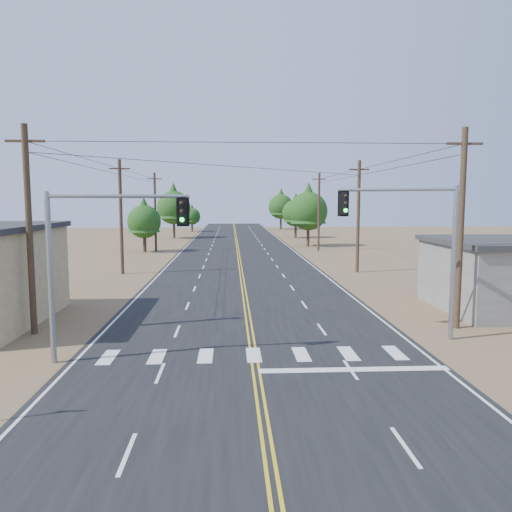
{
  "coord_description": "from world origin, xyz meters",
  "views": [
    {
      "loc": [
        -0.94,
        -12.2,
        6.42
      ],
      "look_at": [
        0.41,
        14.16,
        3.5
      ],
      "focal_mm": 35.0,
      "sensor_mm": 36.0,
      "label": 1
    }
  ],
  "objects": [
    {
      "name": "tree_right_far",
      "position": [
        10.49,
        100.7,
        5.71
      ],
      "size": [
        5.6,
        5.6,
        9.33
      ],
      "color": "#3F2D1E",
      "rests_on": "ground"
    },
    {
      "name": "tree_left_far",
      "position": [
        -9.0,
        93.1,
        3.56
      ],
      "size": [
        3.5,
        3.5,
        5.83
      ],
      "color": "#3F2D1E",
      "rests_on": "ground"
    },
    {
      "name": "ground",
      "position": [
        0.0,
        0.0,
        0.0
      ],
      "size": [
        220.0,
        220.0,
        0.0
      ],
      "primitive_type": "plane",
      "color": "brown",
      "rests_on": "ground"
    },
    {
      "name": "utility_pole_left_near",
      "position": [
        -10.5,
        12.0,
        5.12
      ],
      "size": [
        1.8,
        0.3,
        10.0
      ],
      "color": "#4C3826",
      "rests_on": "ground"
    },
    {
      "name": "tree_left_near",
      "position": [
        -11.77,
        51.12,
        4.27
      ],
      "size": [
        4.19,
        4.19,
        6.98
      ],
      "color": "#3F2D1E",
      "rests_on": "ground"
    },
    {
      "name": "utility_pole_left_far",
      "position": [
        -10.5,
        52.0,
        5.12
      ],
      "size": [
        1.8,
        0.3,
        10.0
      ],
      "color": "#4C3826",
      "rests_on": "ground"
    },
    {
      "name": "tree_right_mid",
      "position": [
        10.4,
        74.18,
        4.8
      ],
      "size": [
        4.71,
        4.71,
        7.86
      ],
      "color": "#3F2D1E",
      "rests_on": "ground"
    },
    {
      "name": "signal_mast_left",
      "position": [
        -6.42,
        7.66,
        4.59
      ],
      "size": [
        5.54,
        0.79,
        6.79
      ],
      "rotation": [
        0.0,
        0.0,
        0.1
      ],
      "color": "gray",
      "rests_on": "ground"
    },
    {
      "name": "utility_pole_left_mid",
      "position": [
        -10.5,
        32.0,
        5.12
      ],
      "size": [
        1.8,
        0.3,
        10.0
      ],
      "color": "#4C3826",
      "rests_on": "ground"
    },
    {
      "name": "utility_pole_right_far",
      "position": [
        10.5,
        52.0,
        5.12
      ],
      "size": [
        1.8,
        0.3,
        10.0
      ],
      "color": "#4C3826",
      "rests_on": "ground"
    },
    {
      "name": "tree_left_mid",
      "position": [
        -10.69,
        74.49,
        5.87
      ],
      "size": [
        5.75,
        5.75,
        9.59
      ],
      "color": "#3F2D1E",
      "rests_on": "ground"
    },
    {
      "name": "tree_right_near",
      "position": [
        10.07,
        58.02,
        5.55
      ],
      "size": [
        5.44,
        5.44,
        9.07
      ],
      "color": "#3F2D1E",
      "rests_on": "ground"
    },
    {
      "name": "signal_mast_right",
      "position": [
        7.84,
        10.51,
        4.79
      ],
      "size": [
        5.18,
        2.0,
        7.14
      ],
      "rotation": [
        0.0,
        0.0,
        -0.34
      ],
      "color": "gray",
      "rests_on": "ground"
    },
    {
      "name": "utility_pole_right_near",
      "position": [
        10.5,
        12.0,
        5.12
      ],
      "size": [
        1.8,
        0.3,
        10.0
      ],
      "color": "#4C3826",
      "rests_on": "ground"
    },
    {
      "name": "road",
      "position": [
        0.0,
        30.0,
        0.01
      ],
      "size": [
        15.0,
        200.0,
        0.02
      ],
      "primitive_type": "cube",
      "color": "black",
      "rests_on": "ground"
    },
    {
      "name": "utility_pole_right_mid",
      "position": [
        10.5,
        32.0,
        5.12
      ],
      "size": [
        1.8,
        0.3,
        10.0
      ],
      "color": "#4C3826",
      "rests_on": "ground"
    }
  ]
}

